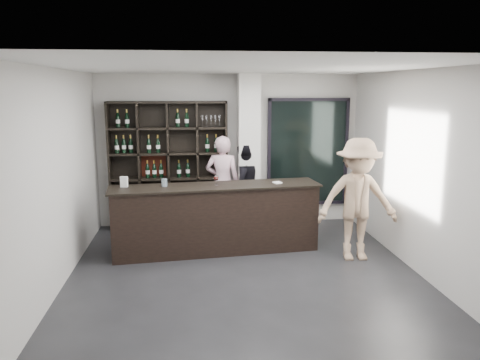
{
  "coord_description": "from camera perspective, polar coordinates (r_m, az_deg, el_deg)",
  "views": [
    {
      "loc": [
        -0.74,
        -6.21,
        2.64
      ],
      "look_at": [
        0.04,
        1.1,
        1.19
      ],
      "focal_mm": 35.0,
      "sensor_mm": 36.0,
      "label": 1
    }
  ],
  "objects": [
    {
      "name": "napkin_stack",
      "position": [
        7.66,
        4.58,
        -0.32
      ],
      "size": [
        0.15,
        0.15,
        0.02
      ],
      "primitive_type": "cube",
      "rotation": [
        0.0,
        0.0,
        0.38
      ],
      "color": "white",
      "rests_on": "tasting_counter"
    },
    {
      "name": "tasting_counter",
      "position": [
        7.61,
        -2.94,
        -4.71
      ],
      "size": [
        3.37,
        0.7,
        1.11
      ],
      "rotation": [
        0.0,
        0.0,
        0.1
      ],
      "color": "black",
      "rests_on": "floor"
    },
    {
      "name": "customer",
      "position": [
        7.41,
        14.15,
        -2.35
      ],
      "size": [
        1.27,
        0.78,
        1.9
      ],
      "primitive_type": "imported",
      "rotation": [
        0.0,
        0.0,
        -0.06
      ],
      "color": "#987A60",
      "rests_on": "floor"
    },
    {
      "name": "wine_glass",
      "position": [
        7.46,
        -2.91,
        0.06
      ],
      "size": [
        0.1,
        0.1,
        0.19
      ],
      "primitive_type": null,
      "rotation": [
        0.0,
        0.0,
        0.36
      ],
      "color": "white",
      "rests_on": "tasting_counter"
    },
    {
      "name": "taster_pink",
      "position": [
        8.81,
        -2.14,
        -0.31
      ],
      "size": [
        0.72,
        0.55,
        1.77
      ],
      "primitive_type": "imported",
      "rotation": [
        0.0,
        0.0,
        2.93
      ],
      "color": "beige",
      "rests_on": "floor"
    },
    {
      "name": "structural_column",
      "position": [
        8.83,
        1.05,
        3.43
      ],
      "size": [
        0.4,
        0.4,
        2.9
      ],
      "primitive_type": "cube",
      "color": "silver",
      "rests_on": "floor"
    },
    {
      "name": "glass_panel",
      "position": [
        9.28,
        8.26,
        3.38
      ],
      "size": [
        1.6,
        0.08,
        2.1
      ],
      "color": "black",
      "rests_on": "floor"
    },
    {
      "name": "floor",
      "position": [
        6.79,
        0.66,
        -11.74
      ],
      "size": [
        5.0,
        5.5,
        0.01
      ],
      "primitive_type": "cube",
      "color": "black",
      "rests_on": "ground"
    },
    {
      "name": "taster_black",
      "position": [
        8.86,
        0.38,
        -0.71
      ],
      "size": [
        0.96,
        0.86,
        1.63
      ],
      "primitive_type": "imported",
      "rotation": [
        0.0,
        0.0,
        3.51
      ],
      "color": "black",
      "rests_on": "floor"
    },
    {
      "name": "card_stand",
      "position": [
        7.54,
        -13.96,
        -0.22
      ],
      "size": [
        0.12,
        0.08,
        0.17
      ],
      "primitive_type": "cube",
      "rotation": [
        0.0,
        0.0,
        -0.19
      ],
      "color": "white",
      "rests_on": "tasting_counter"
    },
    {
      "name": "spit_cup",
      "position": [
        7.47,
        -9.21,
        -0.32
      ],
      "size": [
        0.11,
        0.11,
        0.12
      ],
      "primitive_type": "cylinder",
      "rotation": [
        0.0,
        0.0,
        0.23
      ],
      "color": "silver",
      "rests_on": "tasting_counter"
    },
    {
      "name": "wine_shelf",
      "position": [
        8.9,
        -8.66,
        1.74
      ],
      "size": [
        2.2,
        0.35,
        2.4
      ],
      "primitive_type": null,
      "color": "black",
      "rests_on": "floor"
    }
  ]
}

